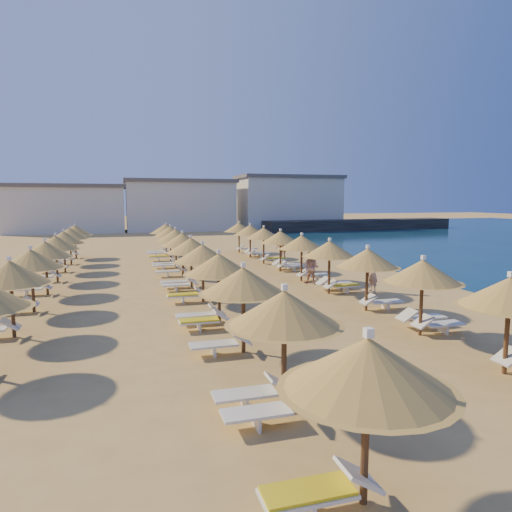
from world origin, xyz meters
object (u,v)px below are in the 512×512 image
object	(u,v)px
jetty	(360,225)
parasol_row_east	(315,246)
beachgoer_a	(373,274)
beachgoer_c	(283,249)
beachgoer_b	(311,268)
parasol_row_west	(196,250)

from	to	relation	value
jetty	parasol_row_east	bearing A→B (deg)	-126.91
jetty	beachgoer_a	xyz separation A→B (m)	(-22.15, -41.18, 0.14)
parasol_row_east	beachgoer_c	xyz separation A→B (m)	(1.69, 9.61, -1.20)
parasol_row_east	beachgoer_c	size ratio (longest dim) A/B	18.85
parasol_row_east	beachgoer_b	distance (m)	1.47
parasol_row_west	beachgoer_b	xyz separation A→B (m)	(6.24, 0.78, -1.24)
beachgoer_b	beachgoer_c	distance (m)	8.96
beachgoer_a	beachgoer_b	xyz separation A→B (m)	(-2.09, 2.75, -0.02)
parasol_row_west	beachgoer_b	size ratio (longest dim) A/B	19.74
parasol_row_west	beachgoer_a	xyz separation A→B (m)	(8.33, -1.97, -1.22)
beachgoer_a	jetty	bearing A→B (deg)	140.93
parasol_row_east	jetty	bearing A→B (deg)	58.11
parasol_row_west	beachgoer_b	world-z (taller)	parasol_row_west
jetty	beachgoer_b	size ratio (longest dim) A/B	17.25
parasol_row_east	beachgoer_c	bearing A→B (deg)	80.02
jetty	beachgoer_b	distance (m)	45.44
beachgoer_a	beachgoer_c	distance (m)	11.59
parasol_row_west	jetty	bearing A→B (deg)	52.14
parasol_row_east	beachgoer_b	world-z (taller)	parasol_row_east
jetty	beachgoer_c	distance (m)	37.31
jetty	beachgoer_a	distance (m)	46.76
beachgoer_b	beachgoer_a	bearing A→B (deg)	-4.17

